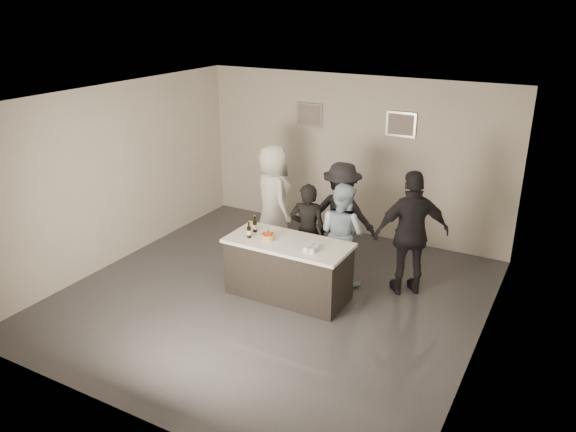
% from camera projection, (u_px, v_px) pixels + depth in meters
% --- Properties ---
extents(floor, '(6.00, 6.00, 0.00)m').
position_uv_depth(floor, '(272.00, 296.00, 8.57)').
color(floor, '#3D3D42').
rests_on(floor, ground).
extents(ceiling, '(6.00, 6.00, 0.00)m').
position_uv_depth(ceiling, '(270.00, 99.00, 7.49)').
color(ceiling, white).
extents(wall_back, '(6.00, 0.04, 3.00)m').
position_uv_depth(wall_back, '(352.00, 156.00, 10.48)').
color(wall_back, beige).
rests_on(wall_back, ground).
extents(wall_front, '(6.00, 0.04, 3.00)m').
position_uv_depth(wall_front, '(119.00, 294.00, 5.57)').
color(wall_front, beige).
rests_on(wall_front, ground).
extents(wall_left, '(0.04, 6.00, 3.00)m').
position_uv_depth(wall_left, '(117.00, 175.00, 9.37)').
color(wall_left, beige).
rests_on(wall_left, ground).
extents(wall_right, '(0.04, 6.00, 3.00)m').
position_uv_depth(wall_right, '(488.00, 246.00, 6.68)').
color(wall_right, beige).
rests_on(wall_right, ground).
extents(picture_left, '(0.54, 0.04, 0.44)m').
position_uv_depth(picture_left, '(309.00, 115.00, 10.61)').
color(picture_left, '#B2B2B7').
rests_on(picture_left, wall_back).
extents(picture_right, '(0.54, 0.04, 0.44)m').
position_uv_depth(picture_right, '(401.00, 124.00, 9.80)').
color(picture_right, '#B2B2B7').
rests_on(picture_right, wall_back).
extents(bar_counter, '(1.86, 0.86, 0.90)m').
position_uv_depth(bar_counter, '(288.00, 269.00, 8.45)').
color(bar_counter, white).
rests_on(bar_counter, ground).
extents(cake, '(0.21, 0.21, 0.08)m').
position_uv_depth(cake, '(268.00, 237.00, 8.33)').
color(cake, orange).
rests_on(cake, bar_counter).
extents(beer_bottle_a, '(0.07, 0.07, 0.26)m').
position_uv_depth(beer_bottle_a, '(255.00, 224.00, 8.58)').
color(beer_bottle_a, black).
rests_on(beer_bottle_a, bar_counter).
extents(beer_bottle_b, '(0.07, 0.07, 0.26)m').
position_uv_depth(beer_bottle_b, '(249.00, 230.00, 8.37)').
color(beer_bottle_b, black).
rests_on(beer_bottle_b, bar_counter).
extents(tumbler_cluster, '(0.19, 0.30, 0.08)m').
position_uv_depth(tumbler_cluster, '(313.00, 247.00, 7.99)').
color(tumbler_cluster, gold).
rests_on(tumbler_cluster, bar_counter).
extents(candles, '(0.24, 0.08, 0.01)m').
position_uv_depth(candles, '(261.00, 245.00, 8.15)').
color(candles, pink).
rests_on(candles, bar_counter).
extents(person_main_black, '(0.67, 0.53, 1.59)m').
position_uv_depth(person_main_black, '(308.00, 231.00, 8.93)').
color(person_main_black, black).
rests_on(person_main_black, ground).
extents(person_main_blue, '(0.94, 0.82, 1.63)m').
position_uv_depth(person_main_blue, '(342.00, 233.00, 8.79)').
color(person_main_blue, '#AAC9DF').
rests_on(person_main_blue, ground).
extents(person_guest_left, '(1.11, 1.06, 1.92)m').
position_uv_depth(person_guest_left, '(273.00, 198.00, 9.94)').
color(person_guest_left, silver).
rests_on(person_guest_left, ground).
extents(person_guest_right, '(1.21, 1.04, 1.94)m').
position_uv_depth(person_guest_right, '(412.00, 234.00, 8.38)').
color(person_guest_right, black).
rests_on(person_guest_right, ground).
extents(person_guest_back, '(1.21, 0.78, 1.78)m').
position_uv_depth(person_guest_back, '(341.00, 214.00, 9.37)').
color(person_guest_back, black).
rests_on(person_guest_back, ground).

